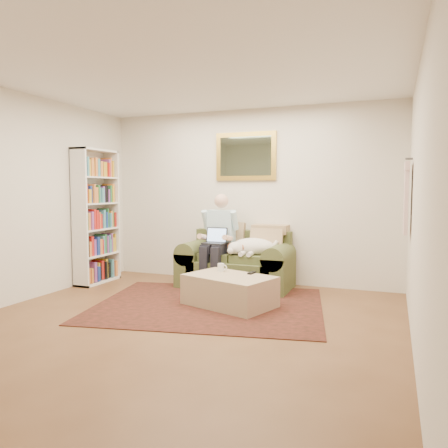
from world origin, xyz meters
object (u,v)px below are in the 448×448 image
Objects in this scene: seated_man at (217,241)px; ottoman at (230,291)px; laptop at (215,239)px; coffee_mug at (221,267)px; sofa at (236,268)px; bookshelf at (96,216)px; sleeping_dog at (254,247)px.

seated_man is 1.12m from ottoman.
laptop is 0.73m from coffee_mug.
bookshelf is (-2.07, -0.46, 0.73)m from sofa.
sofa is 2.24m from bookshelf.
ottoman is 10.24× the size of coffee_mug.
sleeping_dog is 0.77m from coffee_mug.
seated_man is (-0.24, -0.15, 0.40)m from sofa.
sleeping_dog is 0.33× the size of bookshelf.
laptop reaches higher than sofa.
bookshelf reaches higher than coffee_mug.
sofa reaches higher than ottoman.
laptop is at bearing -138.98° from sofa.
ottoman is 0.38m from coffee_mug.
sofa is 0.48m from seated_man.
laptop is 1.87m from bookshelf.
seated_man reaches higher than ottoman.
bookshelf is at bearing -172.10° from laptop.
laptop is at bearing 7.90° from bookshelf.
laptop is at bearing 118.39° from coffee_mug.
sofa is 15.94× the size of coffee_mug.
bookshelf is at bearing -167.41° from sofa.
laptop is (0.00, -0.06, 0.03)m from seated_man.
laptop is 0.15× the size of bookshelf.
bookshelf reaches higher than sleeping_dog.
seated_man is 0.07m from laptop.
sofa is at bearing 31.45° from seated_man.
seated_man is 13.40× the size of coffee_mug.
sofa is 1.56× the size of ottoman.
sleeping_dog is at bearing 7.13° from seated_man.
seated_man reaches higher than sleeping_dog.
seated_man is at bearing 90.00° from laptop.
sleeping_dog reaches higher than coffee_mug.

